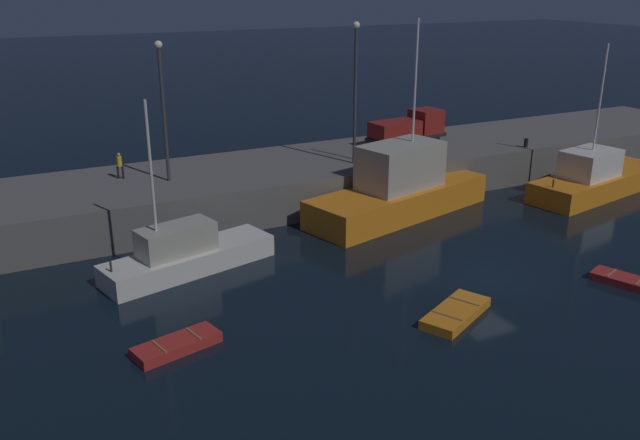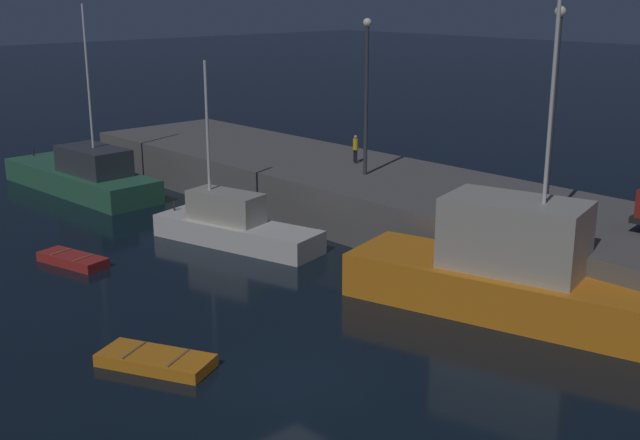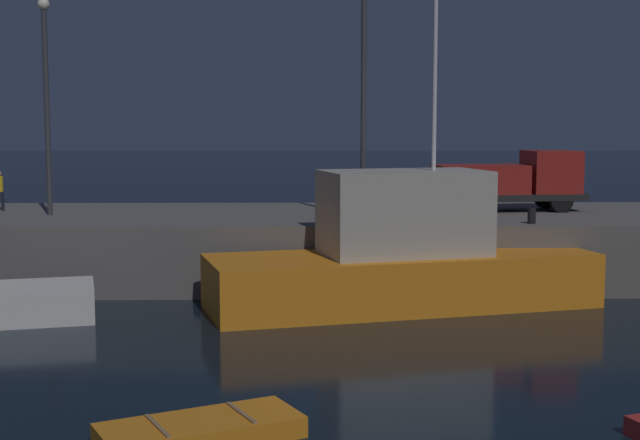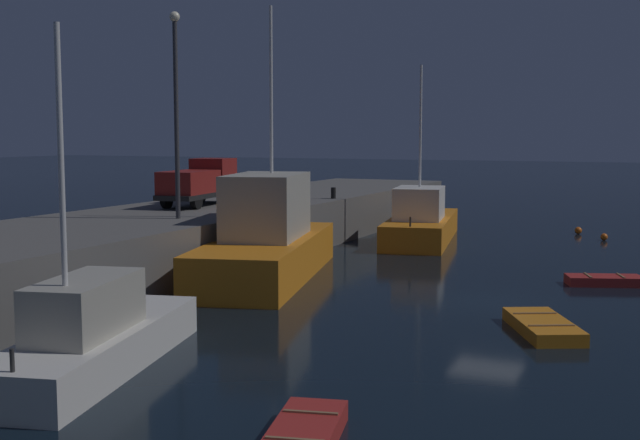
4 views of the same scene
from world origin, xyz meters
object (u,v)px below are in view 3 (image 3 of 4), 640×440
object	(u,v)px
bollard_west	(532,216)
dinghy_red_small	(200,431)
lamp_post_west	(46,90)
fishing_trawler_red	(402,258)
utility_truck	(511,180)
lamp_post_east	(364,77)

from	to	relation	value
bollard_west	dinghy_red_small	bearing A→B (deg)	-124.18
dinghy_red_small	lamp_post_west	xyz separation A→B (m)	(-7.55, 17.49, 6.92)
fishing_trawler_red	lamp_post_west	world-z (taller)	fishing_trawler_red
utility_truck	lamp_post_east	bearing A→B (deg)	-155.62
fishing_trawler_red	utility_truck	world-z (taller)	fishing_trawler_red
dinghy_red_small	utility_truck	bearing A→B (deg)	61.90
lamp_post_west	lamp_post_east	size ratio (longest dim) A/B	0.91
fishing_trawler_red	utility_truck	distance (m)	8.35
utility_truck	bollard_west	size ratio (longest dim) A/B	11.49
lamp_post_east	bollard_west	xyz separation A→B (m)	(5.68, -1.70, -4.78)
lamp_post_west	lamp_post_east	xyz separation A→B (m)	(11.62, -1.44, 0.40)
lamp_post_east	dinghy_red_small	bearing A→B (deg)	-104.22
fishing_trawler_red	bollard_west	bearing A→B (deg)	23.73
dinghy_red_small	bollard_west	xyz separation A→B (m)	(9.75, 14.36, 2.53)
fishing_trawler_red	lamp_post_east	size ratio (longest dim) A/B	1.49
lamp_post_east	utility_truck	world-z (taller)	lamp_post_east
fishing_trawler_red	dinghy_red_small	xyz separation A→B (m)	(-5.11, -12.31, -1.38)
dinghy_red_small	lamp_post_east	distance (m)	18.11
lamp_post_west	lamp_post_east	bearing A→B (deg)	-7.04
lamp_post_west	utility_truck	size ratio (longest dim) A/B	1.29
dinghy_red_small	utility_truck	distance (m)	21.53
fishing_trawler_red	bollard_west	xyz separation A→B (m)	(4.64, 2.04, 1.15)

